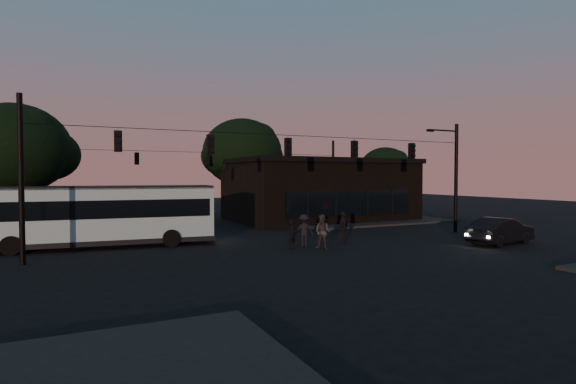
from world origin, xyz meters
name	(u,v)px	position (x,y,z in m)	size (l,w,h in m)	color
ground	(324,256)	(0.00, 0.00, 0.00)	(120.00, 120.00, 0.00)	black
sidewalk_far_right	(359,219)	(12.00, 14.00, 0.07)	(14.00, 10.00, 0.15)	black
sidewalk_far_left	(18,237)	(-14.00, 14.00, 0.07)	(14.00, 10.00, 0.15)	black
building	(319,190)	(9.00, 15.97, 2.71)	(15.40, 10.41, 5.40)	black
tree_behind	(242,152)	(4.00, 22.00, 6.19)	(7.60, 7.60, 9.43)	black
tree_right	(385,169)	(18.00, 18.00, 4.63)	(5.20, 5.20, 6.86)	black
tree_left	(15,149)	(-14.00, 13.00, 5.57)	(6.40, 6.40, 8.30)	black
signal_rig_near	(288,166)	(0.00, 4.00, 4.45)	(26.24, 0.30, 7.50)	black
signal_rig_far	(208,173)	(0.00, 20.00, 4.20)	(26.24, 0.30, 7.50)	black
bus	(102,213)	(-9.48, 7.84, 1.88)	(12.12, 3.93, 3.35)	#95B7BE
car	(501,231)	(11.08, -1.15, 0.76)	(1.62, 4.63, 1.53)	black
pedestrian_a	(292,235)	(-0.49, 2.51, 0.77)	(0.56, 0.37, 1.55)	black
pedestrian_b	(323,232)	(1.00, 1.82, 0.92)	(0.90, 0.70, 1.85)	#322E2F
pedestrian_c	(343,228)	(3.06, 2.99, 0.93)	(1.08, 0.45, 1.85)	black
pedestrian_d	(304,230)	(0.58, 3.19, 0.89)	(1.14, 0.66, 1.77)	black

